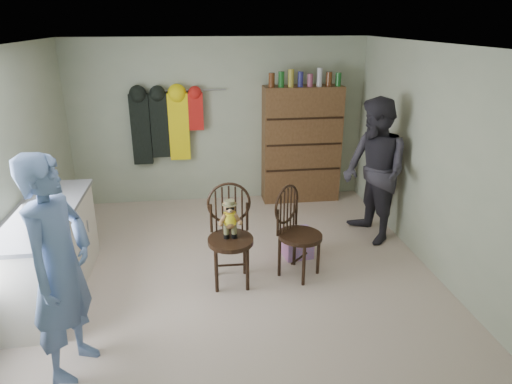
{
  "coord_description": "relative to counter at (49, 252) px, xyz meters",
  "views": [
    {
      "loc": [
        -0.38,
        -4.45,
        2.73
      ],
      "look_at": [
        0.25,
        0.2,
        0.95
      ],
      "focal_mm": 32.0,
      "sensor_mm": 36.0,
      "label": 1
    }
  ],
  "objects": [
    {
      "name": "ground_plane",
      "position": [
        1.95,
        0.0,
        -0.47
      ],
      "size": [
        5.0,
        5.0,
        0.0
      ],
      "primitive_type": "plane",
      "color": "beige",
      "rests_on": "ground"
    },
    {
      "name": "room_walls",
      "position": [
        1.95,
        0.53,
        1.11
      ],
      "size": [
        5.0,
        5.0,
        5.0
      ],
      "color": "#A9B194",
      "rests_on": "ground"
    },
    {
      "name": "counter",
      "position": [
        0.0,
        0.0,
        0.0
      ],
      "size": [
        0.64,
        1.86,
        0.94
      ],
      "color": "silver",
      "rests_on": "ground"
    },
    {
      "name": "chair_front",
      "position": [
        1.89,
        -0.03,
        0.16
      ],
      "size": [
        0.5,
        0.5,
        1.11
      ],
      "rotation": [
        0.0,
        0.0,
        -0.02
      ],
      "color": "black",
      "rests_on": "ground"
    },
    {
      "name": "chair_far",
      "position": [
        2.62,
        0.03,
        0.09
      ],
      "size": [
        0.66,
        0.66,
        1.05
      ],
      "rotation": [
        0.0,
        0.0,
        0.78
      ],
      "color": "black",
      "rests_on": "ground"
    },
    {
      "name": "striped_bag",
      "position": [
        2.74,
        0.41,
        -0.3
      ],
      "size": [
        0.37,
        0.31,
        0.35
      ],
      "primitive_type": "cube",
      "rotation": [
        0.0,
        0.0,
        0.15
      ],
      "color": "pink",
      "rests_on": "ground"
    },
    {
      "name": "person_left",
      "position": [
        0.49,
        -1.21,
        0.46
      ],
      "size": [
        0.63,
        0.78,
        1.87
      ],
      "primitive_type": "imported",
      "rotation": [
        0.0,
        0.0,
        1.27
      ],
      "color": "slate",
      "rests_on": "ground"
    },
    {
      "name": "person_right",
      "position": [
        3.79,
        0.77,
        0.46
      ],
      "size": [
        0.85,
        1.01,
        1.86
      ],
      "primitive_type": "imported",
      "rotation": [
        0.0,
        0.0,
        -1.39
      ],
      "color": "#2D2B33",
      "rests_on": "ground"
    },
    {
      "name": "dresser",
      "position": [
        3.2,
        2.3,
        0.44
      ],
      "size": [
        1.2,
        0.39,
        2.07
      ],
      "color": "brown",
      "rests_on": "ground"
    },
    {
      "name": "coat_rack",
      "position": [
        1.12,
        2.38,
        0.78
      ],
      "size": [
        1.42,
        0.12,
        1.09
      ],
      "color": "#99999E",
      "rests_on": "ground"
    }
  ]
}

